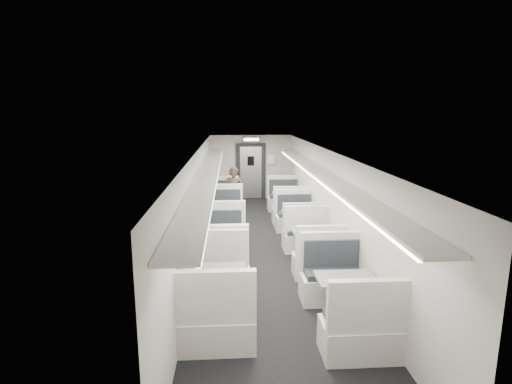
{
  "coord_description": "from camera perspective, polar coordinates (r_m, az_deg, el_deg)",
  "views": [
    {
      "loc": [
        -0.75,
        -8.91,
        3.28
      ],
      "look_at": [
        -0.11,
        1.1,
        1.24
      ],
      "focal_mm": 28.0,
      "sensor_mm": 36.0,
      "label": 1
    }
  ],
  "objects": [
    {
      "name": "booth_left_c",
      "position": [
        8.46,
        -5.19,
        -8.49
      ],
      "size": [
        1.09,
        2.21,
        1.18
      ],
      "color": "beige",
      "rests_on": "room"
    },
    {
      "name": "passenger",
      "position": [
        12.0,
        -3.19,
        -0.29
      ],
      "size": [
        0.68,
        0.52,
        1.66
      ],
      "primitive_type": "imported",
      "rotation": [
        0.0,
        0.0,
        -0.22
      ],
      "color": "black",
      "rests_on": "room"
    },
    {
      "name": "booth_left_a",
      "position": [
        12.63,
        -4.7,
        -1.81
      ],
      "size": [
        1.04,
        2.11,
        1.13
      ],
      "color": "beige",
      "rests_on": "room"
    },
    {
      "name": "booth_right_c",
      "position": [
        8.93,
        7.92,
        -7.61
      ],
      "size": [
        1.03,
        2.09,
        1.12
      ],
      "color": "beige",
      "rests_on": "room"
    },
    {
      "name": "booth_left_d",
      "position": [
        6.65,
        -5.63,
        -14.11
      ],
      "size": [
        1.14,
        2.31,
        1.23
      ],
      "color": "beige",
      "rests_on": "room"
    },
    {
      "name": "room",
      "position": [
        9.18,
        1.12,
        -1.6
      ],
      "size": [
        3.24,
        12.24,
        2.64
      ],
      "color": "black",
      "rests_on": "ground"
    },
    {
      "name": "window_d",
      "position": [
        6.07,
        -10.54,
        -7.24
      ],
      "size": [
        0.02,
        1.18,
        0.84
      ],
      "primitive_type": "cube",
      "color": "black",
      "rests_on": "room"
    },
    {
      "name": "window_c",
      "position": [
        8.17,
        -8.74,
        -2.29
      ],
      "size": [
        0.02,
        1.18,
        0.84
      ],
      "primitive_type": "cube",
      "color": "black",
      "rests_on": "room"
    },
    {
      "name": "wall_notice",
      "position": [
        15.01,
        2.11,
        4.69
      ],
      "size": [
        0.32,
        0.02,
        0.4
      ],
      "primitive_type": "cube",
      "color": "white",
      "rests_on": "room"
    },
    {
      "name": "window_b",
      "position": [
        10.32,
        -7.7,
        0.62
      ],
      "size": [
        0.02,
        1.18,
        0.84
      ],
      "primitive_type": "cube",
      "color": "black",
      "rests_on": "room"
    },
    {
      "name": "vestibule_door",
      "position": [
        15.03,
        -0.76,
        2.94
      ],
      "size": [
        1.1,
        0.13,
        2.1
      ],
      "color": "black",
      "rests_on": "room"
    },
    {
      "name": "luggage_rack_right",
      "position": [
        8.94,
        9.28,
        2.58
      ],
      "size": [
        0.46,
        10.4,
        0.09
      ],
      "color": "beige",
      "rests_on": "room"
    },
    {
      "name": "booth_right_a",
      "position": [
        12.66,
        4.39,
        -1.75
      ],
      "size": [
        1.06,
        2.15,
        1.15
      ],
      "color": "beige",
      "rests_on": "room"
    },
    {
      "name": "exit_sign",
      "position": [
        14.41,
        -0.67,
        7.53
      ],
      "size": [
        0.62,
        0.12,
        0.16
      ],
      "color": "black",
      "rests_on": "room"
    },
    {
      "name": "window_a",
      "position": [
        12.48,
        -7.01,
        2.53
      ],
      "size": [
        0.02,
        1.18,
        0.84
      ],
      "primitive_type": "cube",
      "color": "black",
      "rests_on": "room"
    },
    {
      "name": "luggage_rack_left",
      "position": [
        8.73,
        -6.87,
        2.43
      ],
      "size": [
        0.46,
        10.4,
        0.09
      ],
      "color": "beige",
      "rests_on": "room"
    },
    {
      "name": "booth_left_b",
      "position": [
        10.44,
        -4.91,
        -4.44
      ],
      "size": [
        1.15,
        2.34,
        1.25
      ],
      "color": "beige",
      "rests_on": "room"
    },
    {
      "name": "booth_right_d",
      "position": [
        6.57,
        12.61,
        -14.84
      ],
      "size": [
        1.1,
        2.22,
        1.19
      ],
      "color": "beige",
      "rests_on": "room"
    },
    {
      "name": "booth_right_b",
      "position": [
        10.44,
        6.16,
        -4.72
      ],
      "size": [
        1.04,
        2.1,
        1.12
      ],
      "color": "beige",
      "rests_on": "room"
    }
  ]
}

